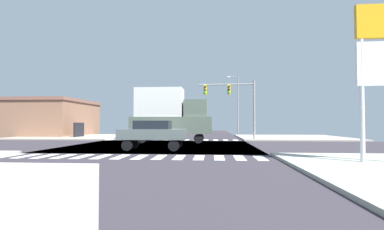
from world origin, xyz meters
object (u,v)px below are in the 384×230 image
(street_lamp, at_px, (236,100))
(bank_building, at_px, (44,118))
(sedan_farside_2, at_px, (153,132))
(sedan_nearside_1, at_px, (182,126))
(box_truck_middle_1, at_px, (169,114))
(traffic_signal_mast, at_px, (232,96))
(pickup_trailing_1, at_px, (142,127))
(suv_crossing_1, at_px, (163,126))
(gas_station_sign, at_px, (376,56))
(sedan_queued_3, at_px, (173,127))

(street_lamp, height_order, bank_building, street_lamp)
(sedan_farside_2, bearing_deg, bank_building, 45.99)
(sedan_nearside_1, height_order, sedan_farside_2, same)
(sedan_nearside_1, distance_m, box_truck_middle_1, 28.97)
(sedan_farside_2, bearing_deg, traffic_signal_mast, -27.97)
(street_lamp, relative_size, sedan_farside_2, 2.00)
(street_lamp, distance_m, pickup_trailing_1, 14.19)
(bank_building, relative_size, suv_crossing_1, 2.80)
(box_truck_middle_1, bearing_deg, suv_crossing_1, -165.92)
(gas_station_sign, bearing_deg, traffic_signal_mast, 105.63)
(traffic_signal_mast, distance_m, sedan_farside_2, 12.89)
(traffic_signal_mast, bearing_deg, box_truck_middle_1, -145.86)
(gas_station_sign, bearing_deg, sedan_queued_3, 113.16)
(sedan_queued_3, bearing_deg, bank_building, 17.57)
(suv_crossing_1, relative_size, box_truck_middle_1, 0.64)
(street_lamp, bearing_deg, pickup_trailing_1, -155.19)
(box_truck_middle_1, bearing_deg, sedan_nearside_1, -175.95)
(sedan_nearside_1, relative_size, box_truck_middle_1, 0.60)
(suv_crossing_1, xyz_separation_m, sedan_queued_3, (0.00, 8.55, -0.28))
(gas_station_sign, distance_m, box_truck_middle_1, 16.74)
(bank_building, distance_m, pickup_trailing_1, 14.01)
(sedan_nearside_1, height_order, sedan_queued_3, same)
(bank_building, xyz_separation_m, suv_crossing_1, (16.90, -3.20, -1.04))
(sedan_queued_3, xyz_separation_m, box_truck_middle_1, (2.04, -16.70, 1.45))
(sedan_farside_2, xyz_separation_m, box_truck_middle_1, (-0.05, 7.00, 1.45))
(sedan_farside_2, bearing_deg, sedan_queued_3, 5.04)
(gas_station_sign, relative_size, sedan_nearside_1, 1.53)
(sedan_nearside_1, bearing_deg, box_truck_middle_1, 94.05)
(street_lamp, bearing_deg, bank_building, -170.46)
(suv_crossing_1, bearing_deg, sedan_queued_3, -90.00)
(traffic_signal_mast, xyz_separation_m, sedan_farside_2, (-5.84, -10.99, -3.39))
(traffic_signal_mast, distance_m, sedan_queued_3, 15.36)
(gas_station_sign, distance_m, pickup_trailing_1, 27.87)
(sedan_nearside_1, bearing_deg, pickup_trailing_1, 80.95)
(sedan_farside_2, bearing_deg, gas_station_sign, -118.92)
(gas_station_sign, bearing_deg, pickup_trailing_1, 124.36)
(pickup_trailing_1, bearing_deg, bank_building, -5.40)
(gas_station_sign, relative_size, sedan_queued_3, 1.53)
(sedan_queued_3, bearing_deg, box_truck_middle_1, 96.97)
(street_lamp, relative_size, sedan_queued_3, 2.00)
(gas_station_sign, relative_size, pickup_trailing_1, 1.29)
(sedan_farside_2, relative_size, suv_crossing_1, 0.93)
(gas_station_sign, bearing_deg, street_lamp, 96.44)
(street_lamp, xyz_separation_m, bank_building, (-26.30, -4.42, -2.67))
(street_lamp, height_order, suv_crossing_1, street_lamp)
(sedan_farside_2, bearing_deg, suv_crossing_1, 7.85)
(sedan_farside_2, relative_size, sedan_queued_3, 1.00)
(street_lamp, xyz_separation_m, sedan_farside_2, (-7.31, -22.77, -3.99))
(gas_station_sign, distance_m, sedan_nearside_1, 43.69)
(street_lamp, bearing_deg, sedan_nearside_1, 125.67)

